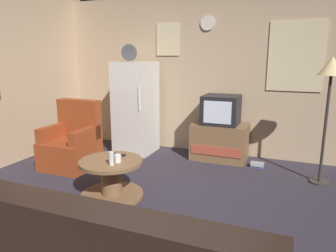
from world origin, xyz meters
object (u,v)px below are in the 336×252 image
(tv_stand, at_px, (220,141))
(crt_tv, at_px, (221,110))
(fridge, at_px, (136,107))
(mug_ceramic_white, at_px, (118,158))
(book_stack, at_px, (257,165))
(armchair, at_px, (72,144))
(coffee_table, at_px, (112,178))
(remote_control, at_px, (119,155))
(standing_lamp, at_px, (331,76))
(wine_glass, at_px, (111,159))

(tv_stand, bearing_deg, crt_tv, -12.41)
(fridge, bearing_deg, tv_stand, 5.14)
(tv_stand, distance_m, mug_ceramic_white, 1.98)
(mug_ceramic_white, relative_size, book_stack, 0.46)
(mug_ceramic_white, distance_m, armchair, 1.40)
(coffee_table, height_order, remote_control, remote_control)
(tv_stand, xyz_separation_m, mug_ceramic_white, (-0.74, -1.83, 0.20))
(fridge, relative_size, tv_stand, 2.11)
(standing_lamp, xyz_separation_m, wine_glass, (-2.16, -1.48, -0.84))
(mug_ceramic_white, bearing_deg, crt_tv, 67.89)
(fridge, xyz_separation_m, wine_glass, (0.65, -1.81, -0.24))
(tv_stand, relative_size, remote_control, 5.60)
(fridge, xyz_separation_m, armchair, (-0.53, -0.99, -0.42))
(mug_ceramic_white, bearing_deg, coffee_table, 165.44)
(crt_tv, relative_size, book_stack, 2.78)
(wine_glass, bearing_deg, remote_control, 106.20)
(tv_stand, bearing_deg, wine_glass, -111.15)
(crt_tv, xyz_separation_m, remote_control, (-0.85, -1.62, -0.33))
(mug_ceramic_white, height_order, book_stack, mug_ceramic_white)
(coffee_table, relative_size, armchair, 0.75)
(fridge, xyz_separation_m, tv_stand, (1.40, 0.13, -0.47))
(fridge, relative_size, coffee_table, 2.46)
(fridge, distance_m, standing_lamp, 2.89)
(standing_lamp, distance_m, mug_ceramic_white, 2.70)
(armchair, bearing_deg, crt_tv, 29.99)
(fridge, height_order, wine_glass, fridge)
(coffee_table, height_order, wine_glass, wine_glass)
(remote_control, bearing_deg, book_stack, 44.58)
(standing_lamp, height_order, remote_control, standing_lamp)
(wine_glass, bearing_deg, tv_stand, 68.85)
(mug_ceramic_white, relative_size, armchair, 0.09)
(coffee_table, bearing_deg, armchair, 147.84)
(mug_ceramic_white, relative_size, remote_control, 0.60)
(crt_tv, relative_size, armchair, 0.56)
(wine_glass, relative_size, remote_control, 1.00)
(coffee_table, bearing_deg, crt_tv, 64.68)
(coffee_table, xyz_separation_m, remote_control, (0.00, 0.18, 0.23))
(crt_tv, distance_m, book_stack, 0.98)
(crt_tv, bearing_deg, fridge, -174.91)
(coffee_table, xyz_separation_m, wine_glass, (0.10, -0.14, 0.30))
(wine_glass, relative_size, mug_ceramic_white, 1.67)
(crt_tv, bearing_deg, remote_control, -117.70)
(standing_lamp, height_order, book_stack, standing_lamp)
(wine_glass, xyz_separation_m, armchair, (-1.18, 0.82, -0.18))
(coffee_table, relative_size, wine_glass, 4.80)
(standing_lamp, xyz_separation_m, armchair, (-3.34, -0.66, -1.02))
(remote_control, relative_size, book_stack, 0.77)
(mug_ceramic_white, bearing_deg, wine_glass, -96.28)
(tv_stand, relative_size, book_stack, 4.32)
(remote_control, bearing_deg, coffee_table, -91.30)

